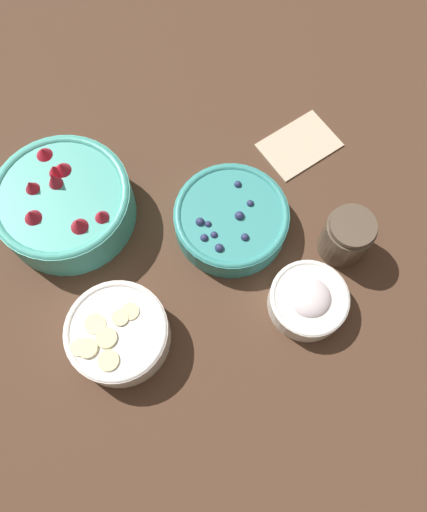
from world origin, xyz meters
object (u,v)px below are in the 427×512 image
at_px(bowl_strawberries, 64,203).
at_px(jar_chocolate, 346,237).
at_px(bowl_bananas, 118,334).
at_px(bowl_blueberries, 231,219).
at_px(bowl_cream, 307,301).

relative_size(bowl_strawberries, jar_chocolate, 2.53).
bearing_deg(bowl_bananas, jar_chocolate, -5.75).
bearing_deg(bowl_blueberries, bowl_strawberries, 146.24).
distance_m(bowl_cream, jar_chocolate, 0.12).
bearing_deg(bowl_strawberries, bowl_cream, -51.63).
bearing_deg(bowl_strawberries, bowl_blueberries, -33.76).
xyz_separation_m(bowl_bananas, jar_chocolate, (0.37, -0.04, 0.01)).
xyz_separation_m(bowl_strawberries, bowl_bananas, (-0.02, -0.23, -0.01)).
bearing_deg(bowl_bananas, bowl_blueberries, 18.84).
bearing_deg(bowl_blueberries, bowl_cream, -79.22).
bearing_deg(bowl_bananas, bowl_strawberries, 85.92).
relative_size(bowl_strawberries, bowl_bananas, 1.45).
xyz_separation_m(bowl_strawberries, jar_chocolate, (0.36, -0.27, -0.01)).
xyz_separation_m(bowl_strawberries, bowl_cream, (0.25, -0.32, -0.02)).
distance_m(bowl_strawberries, bowl_bananas, 0.23).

